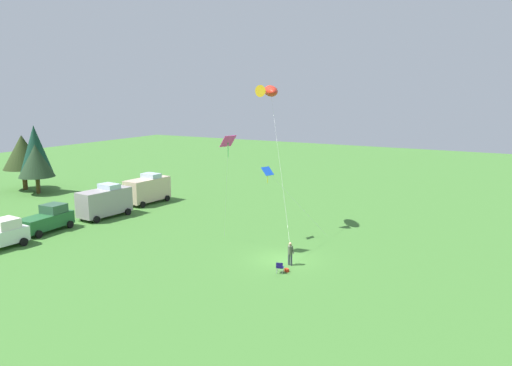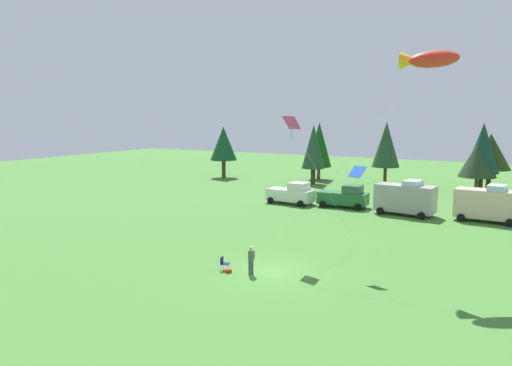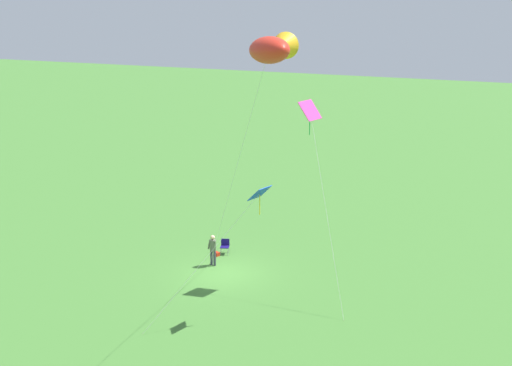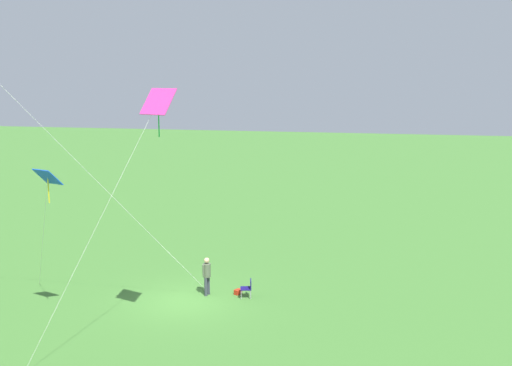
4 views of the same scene
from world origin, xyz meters
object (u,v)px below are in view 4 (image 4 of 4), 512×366
object	(u,v)px
backpack_on_grass	(238,292)
kite_diamond_rainbow	(156,107)
person_kite_flyer	(207,273)
folding_chair	(248,287)
kite_diamond_blue	(47,180)

from	to	relation	value
backpack_on_grass	kite_diamond_rainbow	bearing A→B (deg)	76.06
person_kite_flyer	backpack_on_grass	distance (m)	1.66
person_kite_flyer	folding_chair	world-z (taller)	person_kite_flyer
folding_chair	kite_diamond_blue	size ratio (longest dim) A/B	0.13
person_kite_flyer	kite_diamond_rainbow	xyz separation A→B (m)	(0.08, 5.36, 7.68)
person_kite_flyer	kite_diamond_blue	world-z (taller)	kite_diamond_blue
folding_chair	kite_diamond_rainbow	distance (m)	10.04
person_kite_flyer	kite_diamond_blue	distance (m)	8.16
backpack_on_grass	kite_diamond_rainbow	world-z (taller)	kite_diamond_rainbow
kite_diamond_rainbow	kite_diamond_blue	bearing A→B (deg)	-11.33
person_kite_flyer	kite_diamond_rainbow	distance (m)	9.36
backpack_on_grass	kite_diamond_blue	size ratio (longest dim) A/B	0.05
person_kite_flyer	folding_chair	size ratio (longest dim) A/B	2.12
folding_chair	kite_diamond_rainbow	xyz separation A→B (m)	(1.95, 5.44, 8.21)
person_kite_flyer	folding_chair	xyz separation A→B (m)	(-1.87, -0.08, -0.53)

